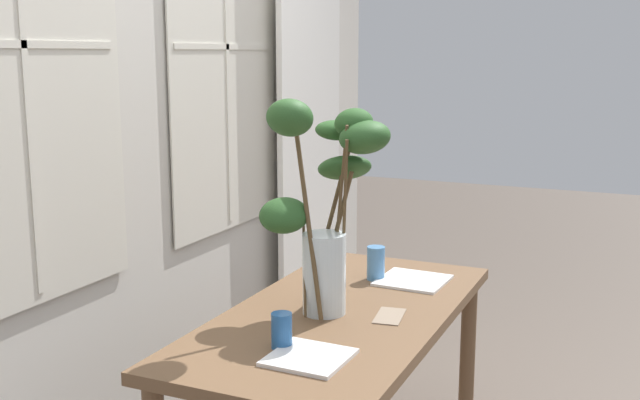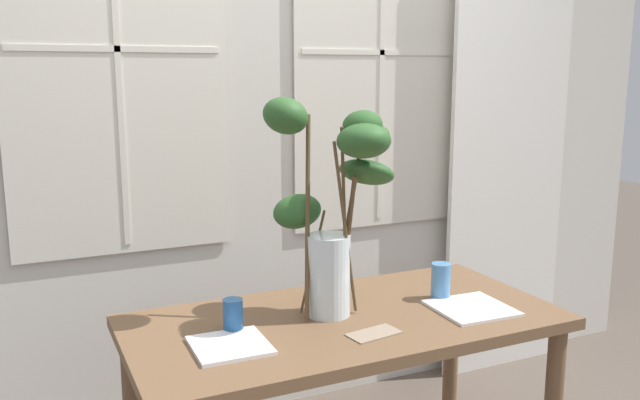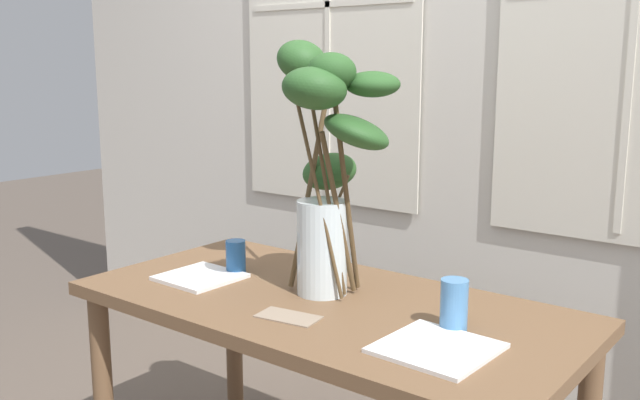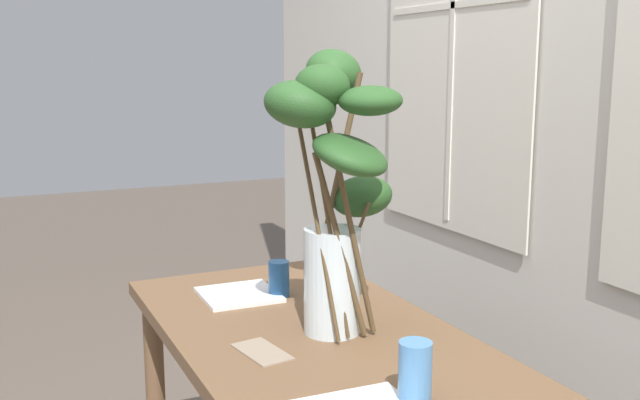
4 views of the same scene
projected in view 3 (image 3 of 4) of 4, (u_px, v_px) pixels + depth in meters
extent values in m
cube|color=beige|center=(469.00, 40.00, 2.56)|extent=(4.42, 0.12, 2.96)
cube|color=silver|center=(329.00, 4.00, 2.83)|extent=(0.80, 0.01, 1.55)
cube|color=silver|center=(328.00, 4.00, 2.83)|extent=(0.87, 0.01, 1.62)
cube|color=silver|center=(328.00, 4.00, 2.83)|extent=(0.02, 0.01, 1.55)
cube|color=silver|center=(328.00, 4.00, 2.83)|extent=(0.80, 0.01, 0.02)
cube|color=brown|center=(325.00, 306.00, 2.04)|extent=(1.47, 0.72, 0.04)
cylinder|color=brown|center=(103.00, 393.00, 2.28)|extent=(0.06, 0.06, 0.68)
cylinder|color=brown|center=(234.00, 338.00, 2.75)|extent=(0.06, 0.06, 0.68)
cylinder|color=silver|center=(322.00, 247.00, 2.07)|extent=(0.15, 0.15, 0.28)
cylinder|color=silver|center=(322.00, 277.00, 2.08)|extent=(0.13, 0.13, 0.09)
cylinder|color=brown|center=(312.00, 175.00, 2.09)|extent=(0.09, 0.15, 0.67)
ellipsoid|color=#285123|center=(302.00, 61.00, 2.09)|extent=(0.23, 0.21, 0.18)
cylinder|color=brown|center=(318.00, 195.00, 1.97)|extent=(0.13, 0.08, 0.60)
ellipsoid|color=#285123|center=(314.00, 88.00, 1.85)|extent=(0.24, 0.25, 0.15)
cylinder|color=brown|center=(326.00, 230.00, 2.12)|extent=(0.13, 0.08, 0.34)
ellipsoid|color=#285123|center=(330.00, 171.00, 2.16)|extent=(0.25, 0.23, 0.15)
cylinder|color=brown|center=(327.00, 187.00, 1.98)|extent=(0.09, 0.10, 0.64)
ellipsoid|color=#285123|center=(332.00, 72.00, 1.86)|extent=(0.19, 0.20, 0.12)
cylinder|color=brown|center=(338.00, 214.00, 2.00)|extent=(0.04, 0.15, 0.48)
ellipsoid|color=#285123|center=(357.00, 132.00, 1.91)|extent=(0.22, 0.22, 0.17)
cylinder|color=brown|center=(346.00, 192.00, 1.99)|extent=(0.04, 0.17, 0.61)
ellipsoid|color=#285123|center=(372.00, 84.00, 1.90)|extent=(0.17, 0.17, 0.08)
cylinder|color=#235693|center=(236.00, 257.00, 2.28)|extent=(0.06, 0.06, 0.11)
cylinder|color=#4C84BC|center=(454.00, 305.00, 1.79)|extent=(0.07, 0.07, 0.13)
cube|color=white|center=(200.00, 277.00, 2.23)|extent=(0.23, 0.23, 0.01)
cube|color=white|center=(437.00, 348.00, 1.67)|extent=(0.27, 0.27, 0.01)
cube|color=gray|center=(288.00, 317.00, 1.89)|extent=(0.18, 0.11, 0.00)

